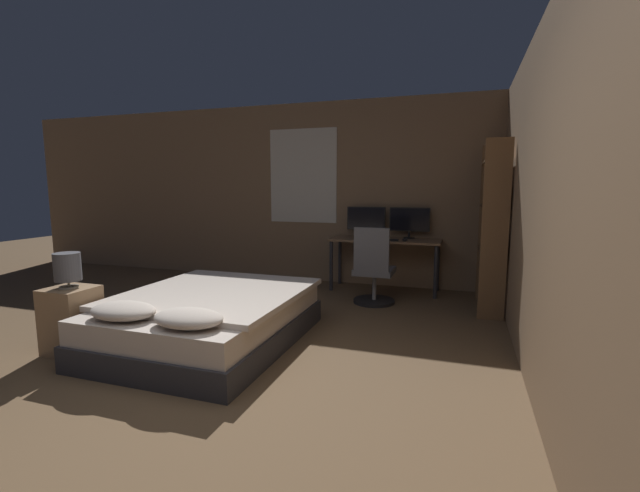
% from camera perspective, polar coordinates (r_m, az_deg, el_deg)
% --- Properties ---
extents(ground_plane, '(20.00, 20.00, 0.00)m').
position_cam_1_polar(ground_plane, '(3.01, -17.74, -21.40)').
color(ground_plane, brown).
extents(wall_back, '(12.00, 0.08, 2.70)m').
position_cam_1_polar(wall_back, '(6.43, 4.03, 7.00)').
color(wall_back, '#8E7051').
rests_on(wall_back, ground_plane).
extents(wall_side_right, '(0.06, 12.00, 2.70)m').
position_cam_1_polar(wall_side_right, '(3.63, 26.90, 5.38)').
color(wall_side_right, '#8E7051').
rests_on(wall_side_right, ground_plane).
extents(bed, '(1.57, 1.98, 0.55)m').
position_cam_1_polar(bed, '(4.17, -14.59, -9.30)').
color(bed, '#2D2D33').
rests_on(bed, ground_plane).
extents(nightstand, '(0.39, 0.37, 0.58)m').
position_cam_1_polar(nightstand, '(4.40, -30.19, -8.55)').
color(nightstand, '#997551').
rests_on(nightstand, ground_plane).
extents(bedside_lamp, '(0.22, 0.22, 0.31)m').
position_cam_1_polar(bedside_lamp, '(4.29, -30.63, -2.48)').
color(bedside_lamp, gray).
rests_on(bedside_lamp, nightstand).
extents(desk, '(1.52, 0.55, 0.73)m').
position_cam_1_polar(desk, '(6.02, 8.63, 0.03)').
color(desk, '#846042').
rests_on(desk, ground_plane).
extents(monitor_left, '(0.56, 0.16, 0.43)m').
position_cam_1_polar(monitor_left, '(6.21, 6.17, 3.52)').
color(monitor_left, black).
rests_on(monitor_left, desk).
extents(monitor_right, '(0.56, 0.16, 0.43)m').
position_cam_1_polar(monitor_right, '(6.11, 11.84, 3.33)').
color(monitor_right, black).
rests_on(monitor_right, desk).
extents(keyboard, '(0.41, 0.13, 0.02)m').
position_cam_1_polar(keyboard, '(5.84, 8.37, 0.82)').
color(keyboard, black).
rests_on(keyboard, desk).
extents(computer_mouse, '(0.07, 0.05, 0.04)m').
position_cam_1_polar(computer_mouse, '(5.80, 11.25, 0.79)').
color(computer_mouse, black).
rests_on(computer_mouse, desk).
extents(office_chair, '(0.52, 0.52, 0.97)m').
position_cam_1_polar(office_chair, '(5.36, 7.15, -3.71)').
color(office_chair, black).
rests_on(office_chair, ground_plane).
extents(bookshelf, '(0.28, 0.93, 1.97)m').
position_cam_1_polar(bookshelf, '(5.30, 22.10, 3.07)').
color(bookshelf, brown).
rests_on(bookshelf, ground_plane).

